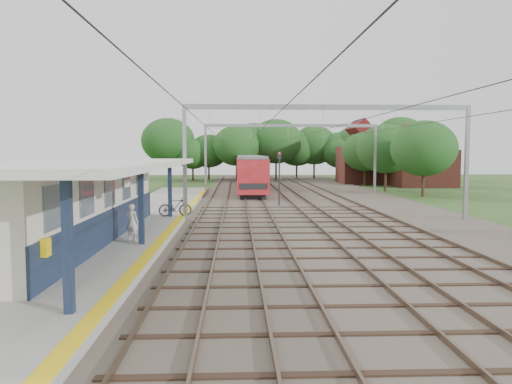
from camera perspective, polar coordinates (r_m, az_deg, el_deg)
name	(u,v)px	position (r m, az deg, el deg)	size (l,w,h in m)	color
ground	(301,290)	(15.39, 5.20, -11.10)	(160.00, 160.00, 0.00)	#2D4C1E
ballast_bed	(302,198)	(45.27, 5.30, -0.71)	(18.00, 90.00, 0.10)	#473D33
platform	(140,222)	(29.49, -13.11, -3.34)	(5.00, 52.00, 0.35)	gray
yellow_stripe	(179,219)	(29.13, -8.76, -3.02)	(0.45, 52.00, 0.01)	yellow
station_building	(76,201)	(22.87, -19.89, -1.02)	(3.41, 18.00, 3.40)	beige
canopy	(94,165)	(21.50, -17.99, 2.97)	(6.40, 20.00, 3.44)	#111D35
rail_tracks	(275,197)	(45.00, 2.15, -0.56)	(11.80, 88.00, 0.15)	brown
catenary_system	(303,136)	(40.36, 5.38, 6.42)	(17.22, 88.00, 7.00)	gray
tree_band	(277,147)	(72.05, 2.36, 5.11)	(31.72, 30.88, 8.82)	#382619
house_near	(422,162)	(64.90, 18.48, 3.24)	(7.00, 6.12, 7.89)	brown
house_far	(369,160)	(69.07, 12.83, 3.63)	(8.00, 6.12, 8.66)	brown
person	(132,222)	(22.22, -13.98, -3.36)	(0.58, 0.38, 1.59)	beige
bicycle	(175,207)	(30.09, -9.22, -1.67)	(0.55, 1.95, 1.17)	black
train	(248,170)	(60.06, -0.87, 2.54)	(2.85, 35.44, 3.74)	black
signal_post	(279,173)	(38.36, 2.68, 2.23)	(0.29, 0.26, 4.22)	black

